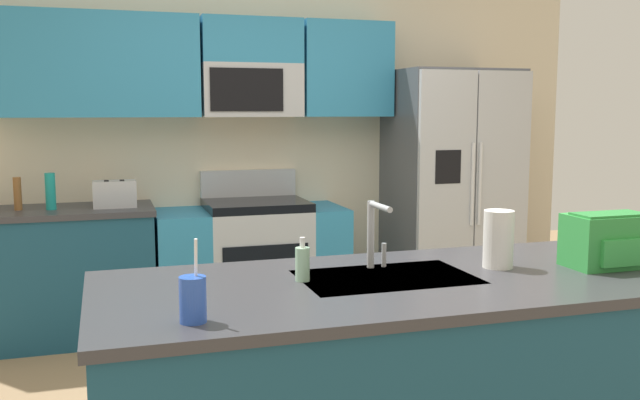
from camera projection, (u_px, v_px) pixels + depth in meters
name	position (u px, v px, depth m)	size (l,w,h in m)	color
kitchen_wall_unit	(243.00, 120.00, 5.22)	(5.20, 0.43, 2.60)	beige
back_counter	(62.00, 274.00, 4.70)	(1.23, 0.63, 0.90)	navy
range_oven	(252.00, 263.00, 5.08)	(1.36, 0.61, 1.10)	#B7BABF
refrigerator	(451.00, 191.00, 5.42)	(0.90, 0.76, 1.85)	#4C4F54
island_counter	(413.00, 387.00, 2.79)	(2.47, 1.00, 0.90)	navy
toaster	(115.00, 194.00, 4.69)	(0.28, 0.16, 0.18)	#B7BABF
pepper_mill	(18.00, 194.00, 4.55)	(0.05, 0.05, 0.22)	brown
bottle_teal	(50.00, 191.00, 4.57)	(0.07, 0.07, 0.24)	teal
sink_faucet	(375.00, 229.00, 2.86)	(0.08, 0.21, 0.28)	#B7BABF
drink_cup_blue	(193.00, 299.00, 2.15)	(0.08, 0.08, 0.26)	blue
soap_dispenser	(302.00, 263.00, 2.68)	(0.06, 0.06, 0.17)	#A5D8B2
paper_towel_roll	(498.00, 239.00, 2.90)	(0.12, 0.12, 0.24)	white
backpack	(606.00, 239.00, 2.91)	(0.32, 0.22, 0.23)	green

